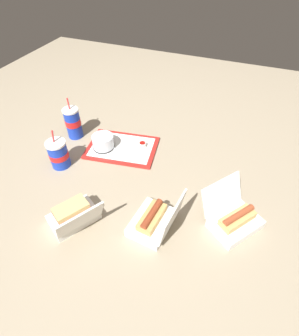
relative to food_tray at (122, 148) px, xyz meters
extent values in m
plane|color=gray|center=(-0.20, 0.18, -0.01)|extent=(3.20, 3.20, 0.00)
cube|color=red|center=(0.00, 0.00, 0.00)|extent=(0.41, 0.31, 0.01)
cube|color=white|center=(0.00, 0.00, 0.01)|extent=(0.36, 0.27, 0.00)
cylinder|color=black|center=(0.09, 0.04, 0.01)|extent=(0.12, 0.12, 0.01)
cylinder|color=beige|center=(0.09, 0.04, 0.04)|extent=(0.09, 0.09, 0.05)
cylinder|color=silver|center=(0.09, 0.04, 0.05)|extent=(0.12, 0.12, 0.07)
cylinder|color=white|center=(-0.10, -0.04, 0.02)|extent=(0.04, 0.04, 0.02)
cylinder|color=#9E140F|center=(-0.10, -0.04, 0.03)|extent=(0.03, 0.03, 0.01)
cube|color=white|center=(-0.06, -0.05, 0.01)|extent=(0.10, 0.10, 0.00)
cube|color=white|center=(-0.01, 0.05, 0.01)|extent=(0.11, 0.05, 0.00)
cube|color=white|center=(-0.65, 0.28, 0.01)|extent=(0.23, 0.24, 0.04)
cube|color=white|center=(-0.57, 0.22, 0.10)|extent=(0.17, 0.19, 0.13)
cube|color=tan|center=(-0.65, 0.28, 0.05)|extent=(0.14, 0.16, 0.03)
cylinder|color=#9E4728|center=(-0.65, 0.28, 0.07)|extent=(0.11, 0.13, 0.03)
cylinder|color=yellow|center=(-0.65, 0.28, 0.08)|extent=(0.08, 0.11, 0.01)
cube|color=white|center=(-0.02, 0.49, 0.01)|extent=(0.20, 0.23, 0.04)
cube|color=white|center=(-0.09, 0.54, 0.09)|extent=(0.14, 0.19, 0.12)
cube|color=#DBB770|center=(-0.02, 0.49, 0.04)|extent=(0.13, 0.15, 0.02)
cube|color=#D64C38|center=(-0.02, 0.49, 0.06)|extent=(0.14, 0.16, 0.01)
cube|color=#DBB770|center=(-0.02, 0.49, 0.08)|extent=(0.13, 0.15, 0.02)
cube|color=white|center=(-0.33, 0.40, 0.01)|extent=(0.16, 0.21, 0.04)
cube|color=white|center=(-0.41, 0.41, 0.10)|extent=(0.05, 0.19, 0.14)
cube|color=tan|center=(-0.33, 0.40, 0.05)|extent=(0.08, 0.16, 0.03)
cylinder|color=brown|center=(-0.33, 0.40, 0.07)|extent=(0.04, 0.15, 0.03)
cylinder|color=yellow|center=(-0.33, 0.40, 0.08)|extent=(0.02, 0.12, 0.01)
cylinder|color=#1938B7|center=(0.30, -0.01, 0.08)|extent=(0.08, 0.08, 0.17)
cylinder|color=red|center=(0.30, -0.01, 0.09)|extent=(0.09, 0.09, 0.04)
cylinder|color=white|center=(0.30, -0.01, 0.16)|extent=(0.09, 0.09, 0.01)
cylinder|color=red|center=(0.31, -0.01, 0.20)|extent=(0.01, 0.01, 0.06)
cylinder|color=#1938B7|center=(0.23, 0.23, 0.06)|extent=(0.09, 0.09, 0.14)
cylinder|color=red|center=(0.23, 0.23, 0.06)|extent=(0.10, 0.10, 0.03)
cylinder|color=white|center=(0.23, 0.23, 0.13)|extent=(0.10, 0.10, 0.01)
cylinder|color=red|center=(0.24, 0.22, 0.17)|extent=(0.01, 0.02, 0.06)
camera|label=1|loc=(-0.54, 0.97, 0.92)|focal=28.00mm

